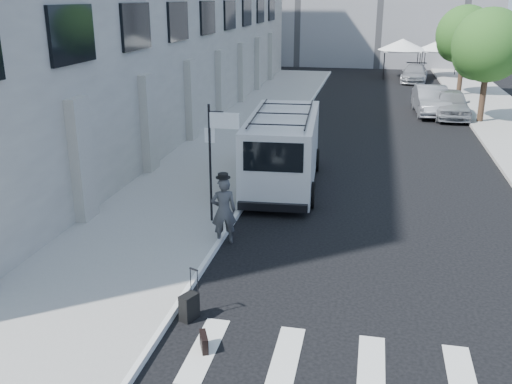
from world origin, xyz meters
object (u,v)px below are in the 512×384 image
at_px(briefcase, 204,342).
at_px(suitcase, 189,307).
at_px(businessman, 224,211).
at_px(parked_car_c, 414,73).
at_px(parked_car_a, 450,104).
at_px(parked_car_b, 431,101).
at_px(cargo_van, 283,149).

bearing_deg(briefcase, suitcase, 97.41).
distance_m(businessman, parked_car_c, 34.31).
distance_m(businessman, briefcase, 5.14).
bearing_deg(parked_car_a, parked_car_b, 141.20).
height_order(suitcase, cargo_van, cargo_van).
bearing_deg(parked_car_c, parked_car_a, -78.81).
bearing_deg(briefcase, parked_car_a, 49.44).
distance_m(briefcase, cargo_van, 10.56).
distance_m(businessman, parked_car_a, 20.96).
bearing_deg(parked_car_a, businessman, -113.31).
xyz_separation_m(suitcase, cargo_van, (0.48, 9.49, 1.04)).
xyz_separation_m(briefcase, parked_car_c, (6.00, 38.60, 0.52)).
height_order(briefcase, parked_car_a, parked_car_a).
bearing_deg(businessman, parked_car_a, -134.15).
height_order(suitcase, parked_car_b, parked_car_b).
distance_m(parked_car_a, parked_car_c, 14.31).
height_order(businessman, cargo_van, cargo_van).
height_order(businessman, parked_car_a, businessman).
bearing_deg(parked_car_c, parked_car_b, -82.73).
relative_size(suitcase, parked_car_c, 0.23).
height_order(businessman, parked_car_b, businessman).
distance_m(parked_car_b, parked_car_c, 13.48).
height_order(cargo_van, parked_car_a, cargo_van).
distance_m(briefcase, suitcase, 1.20).
bearing_deg(suitcase, parked_car_b, 99.23).
distance_m(suitcase, cargo_van, 9.55).
distance_m(businessman, parked_car_b, 21.33).
height_order(briefcase, parked_car_c, parked_car_c).
height_order(suitcase, parked_car_c, parked_car_c).
bearing_deg(parked_car_b, suitcase, -108.85).
xyz_separation_m(suitcase, parked_car_a, (7.80, 23.33, 0.50)).
height_order(businessman, parked_car_c, businessman).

